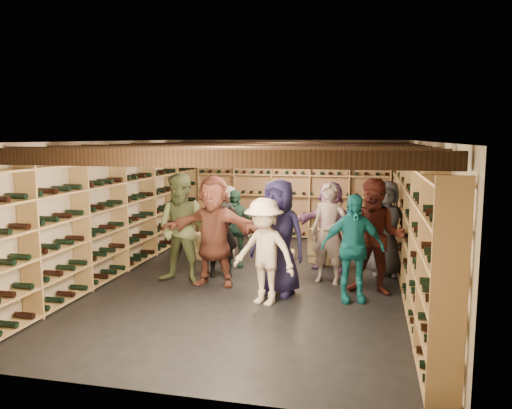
{
  "coord_description": "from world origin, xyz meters",
  "views": [
    {
      "loc": [
        1.86,
        -8.23,
        2.47
      ],
      "look_at": [
        -0.06,
        0.2,
        1.3
      ],
      "focal_mm": 35.0,
      "sensor_mm": 36.0,
      "label": 1
    }
  ],
  "objects_px": {
    "person_5": "(214,231)",
    "person_2": "(183,229)",
    "person_9": "(227,223)",
    "person_8": "(376,237)",
    "crate_stack_left": "(205,246)",
    "person_10": "(235,228)",
    "crate_stack_right": "(323,246)",
    "person_7": "(329,233)",
    "person_6": "(278,237)",
    "person_12": "(386,228)",
    "crate_loose": "(282,255)",
    "person_3": "(264,252)",
    "person_4": "(352,248)",
    "person_11": "(330,226)",
    "person_1": "(221,231)"
  },
  "relations": [
    {
      "from": "crate_stack_left",
      "to": "person_2",
      "type": "xyz_separation_m",
      "value": [
        0.19,
        -1.73,
        0.68
      ]
    },
    {
      "from": "person_6",
      "to": "person_8",
      "type": "height_order",
      "value": "person_8"
    },
    {
      "from": "person_8",
      "to": "person_12",
      "type": "relative_size",
      "value": 1.07
    },
    {
      "from": "crate_stack_right",
      "to": "person_6",
      "type": "height_order",
      "value": "person_6"
    },
    {
      "from": "person_3",
      "to": "person_12",
      "type": "xyz_separation_m",
      "value": [
        1.8,
        1.99,
        0.07
      ]
    },
    {
      "from": "person_5",
      "to": "person_6",
      "type": "bearing_deg",
      "value": -10.58
    },
    {
      "from": "person_2",
      "to": "person_9",
      "type": "relative_size",
      "value": 1.24
    },
    {
      "from": "person_5",
      "to": "person_2",
      "type": "bearing_deg",
      "value": -179.9
    },
    {
      "from": "person_8",
      "to": "person_9",
      "type": "bearing_deg",
      "value": 157.84
    },
    {
      "from": "crate_stack_left",
      "to": "crate_loose",
      "type": "xyz_separation_m",
      "value": [
        1.55,
        0.29,
        -0.17
      ]
    },
    {
      "from": "person_7",
      "to": "person_4",
      "type": "bearing_deg",
      "value": -50.19
    },
    {
      "from": "crate_loose",
      "to": "person_7",
      "type": "bearing_deg",
      "value": -54.14
    },
    {
      "from": "person_1",
      "to": "crate_stack_right",
      "type": "bearing_deg",
      "value": 14.83
    },
    {
      "from": "crate_stack_right",
      "to": "person_8",
      "type": "bearing_deg",
      "value": -61.43
    },
    {
      "from": "person_1",
      "to": "person_11",
      "type": "xyz_separation_m",
      "value": [
        1.84,
        0.87,
        0.01
      ]
    },
    {
      "from": "crate_stack_right",
      "to": "person_7",
      "type": "xyz_separation_m",
      "value": [
        0.22,
        -1.34,
        0.52
      ]
    },
    {
      "from": "person_3",
      "to": "person_7",
      "type": "height_order",
      "value": "person_7"
    },
    {
      "from": "person_1",
      "to": "crate_loose",
      "type": "bearing_deg",
      "value": 36.54
    },
    {
      "from": "crate_loose",
      "to": "person_12",
      "type": "height_order",
      "value": "person_12"
    },
    {
      "from": "person_7",
      "to": "person_11",
      "type": "height_order",
      "value": "person_7"
    },
    {
      "from": "person_7",
      "to": "person_3",
      "type": "bearing_deg",
      "value": -108.05
    },
    {
      "from": "person_3",
      "to": "person_5",
      "type": "relative_size",
      "value": 0.86
    },
    {
      "from": "crate_loose",
      "to": "person_11",
      "type": "distance_m",
      "value": 1.39
    },
    {
      "from": "person_9",
      "to": "person_8",
      "type": "bearing_deg",
      "value": -29.33
    },
    {
      "from": "person_9",
      "to": "person_10",
      "type": "distance_m",
      "value": 0.55
    },
    {
      "from": "person_9",
      "to": "person_12",
      "type": "relative_size",
      "value": 0.87
    },
    {
      "from": "person_10",
      "to": "person_7",
      "type": "bearing_deg",
      "value": -26.91
    },
    {
      "from": "person_11",
      "to": "person_4",
      "type": "bearing_deg",
      "value": -55.82
    },
    {
      "from": "person_3",
      "to": "person_11",
      "type": "distance_m",
      "value": 2.32
    },
    {
      "from": "person_3",
      "to": "person_4",
      "type": "xyz_separation_m",
      "value": [
        1.26,
        0.44,
        0.02
      ]
    },
    {
      "from": "crate_stack_left",
      "to": "crate_stack_right",
      "type": "bearing_deg",
      "value": 3.84
    },
    {
      "from": "person_7",
      "to": "person_11",
      "type": "bearing_deg",
      "value": 108.37
    },
    {
      "from": "crate_stack_left",
      "to": "person_2",
      "type": "height_order",
      "value": "person_2"
    },
    {
      "from": "person_2",
      "to": "person_12",
      "type": "relative_size",
      "value": 1.09
    },
    {
      "from": "crate_stack_right",
      "to": "person_9",
      "type": "xyz_separation_m",
      "value": [
        -1.92,
        -0.16,
        0.41
      ]
    },
    {
      "from": "crate_stack_right",
      "to": "person_11",
      "type": "distance_m",
      "value": 0.7
    },
    {
      "from": "person_12",
      "to": "crate_stack_right",
      "type": "bearing_deg",
      "value": 148.58
    },
    {
      "from": "person_1",
      "to": "person_2",
      "type": "xyz_separation_m",
      "value": [
        -0.52,
        -0.54,
        0.11
      ]
    },
    {
      "from": "person_5",
      "to": "person_12",
      "type": "height_order",
      "value": "person_5"
    },
    {
      "from": "person_1",
      "to": "person_9",
      "type": "bearing_deg",
      "value": 77.5
    },
    {
      "from": "crate_stack_left",
      "to": "person_10",
      "type": "relative_size",
      "value": 0.39
    },
    {
      "from": "crate_stack_right",
      "to": "person_10",
      "type": "xyz_separation_m",
      "value": [
        -1.64,
        -0.63,
        0.4
      ]
    },
    {
      "from": "crate_stack_left",
      "to": "person_8",
      "type": "xyz_separation_m",
      "value": [
        3.37,
        -1.64,
        0.66
      ]
    },
    {
      "from": "person_1",
      "to": "person_12",
      "type": "bearing_deg",
      "value": -10.48
    },
    {
      "from": "person_1",
      "to": "person_5",
      "type": "height_order",
      "value": "person_5"
    },
    {
      "from": "person_7",
      "to": "person_8",
      "type": "distance_m",
      "value": 0.89
    },
    {
      "from": "person_8",
      "to": "crate_stack_right",
      "type": "bearing_deg",
      "value": 125.84
    },
    {
      "from": "crate_stack_right",
      "to": "person_1",
      "type": "height_order",
      "value": "person_1"
    },
    {
      "from": "person_12",
      "to": "person_3",
      "type": "bearing_deg",
      "value": -133.63
    },
    {
      "from": "person_5",
      "to": "person_11",
      "type": "xyz_separation_m",
      "value": [
        1.81,
        1.42,
        -0.09
      ]
    }
  ]
}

